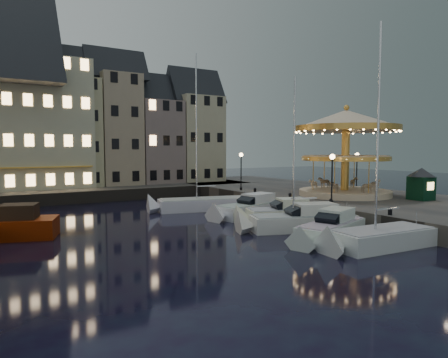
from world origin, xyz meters
TOP-DOWN VIEW (x-y plane):
  - ground at (0.00, 0.00)m, footprint 160.00×160.00m
  - quay_east at (14.00, 6.00)m, footprint 16.00×56.00m
  - quay_north at (-8.00, 28.00)m, footprint 44.00×12.00m
  - quaywall_e at (6.00, 6.00)m, footprint 0.15×44.00m
  - quaywall_n at (-6.00, 22.00)m, footprint 48.00×0.15m
  - streetlamp_b at (7.20, 1.00)m, footprint 0.44×0.44m
  - streetlamp_c at (7.20, 14.50)m, footprint 0.44×0.44m
  - streetlamp_d at (18.50, 8.00)m, footprint 0.44×0.44m
  - bollard_a at (6.60, -5.00)m, footprint 0.30×0.30m
  - bollard_b at (6.60, 0.50)m, footprint 0.30×0.30m
  - bollard_c at (6.60, 5.50)m, footprint 0.30×0.30m
  - bollard_d at (6.60, 11.00)m, footprint 0.30×0.30m
  - townhouse_nb at (-14.05, 30.00)m, footprint 6.16×8.00m
  - townhouse_nc at (-8.00, 30.00)m, footprint 6.82×8.00m
  - townhouse_nd at (-2.25, 30.00)m, footprint 5.50×8.00m
  - townhouse_ne at (3.20, 30.00)m, footprint 6.16×8.00m
  - townhouse_nf at (9.25, 30.00)m, footprint 6.82×8.00m
  - hotel_corner at (-14.00, 30.00)m, footprint 17.60×9.00m
  - motorboat_a at (2.20, -7.28)m, footprint 7.63×3.05m
  - motorboat_b at (1.40, -4.30)m, footprint 7.30×4.16m
  - motorboat_c at (1.84, -0.89)m, footprint 8.60×4.85m
  - motorboat_d at (2.55, 2.14)m, footprint 6.87×4.12m
  - motorboat_e at (2.17, 5.80)m, footprint 8.04×3.77m
  - motorboat_f at (0.27, 11.28)m, footprint 10.06×4.82m
  - carousel at (13.07, 4.84)m, footprint 10.16×10.16m
  - ticket_kiosk at (16.25, -1.14)m, footprint 2.81×2.81m

SIDE VIEW (x-z plane):
  - ground at x=0.00m, z-range 0.00..0.00m
  - motorboat_f at x=0.27m, z-range -6.16..7.22m
  - motorboat_a at x=2.20m, z-range -5.80..6.88m
  - motorboat_d at x=2.55m, z-range -0.44..1.71m
  - motorboat_b at x=1.40m, z-range -0.44..1.71m
  - motorboat_e at x=2.17m, z-range -0.43..1.72m
  - quay_east at x=14.00m, z-range 0.00..1.30m
  - quay_north at x=-8.00m, z-range 0.00..1.30m
  - quaywall_e at x=6.00m, z-range 0.00..1.30m
  - quaywall_n at x=-6.00m, z-range 0.00..1.30m
  - motorboat_c at x=1.84m, z-range -5.11..6.46m
  - bollard_a at x=6.60m, z-range 1.32..1.89m
  - bollard_b at x=6.60m, z-range 1.32..1.89m
  - bollard_c at x=6.60m, z-range 1.32..1.89m
  - bollard_d at x=6.60m, z-range 1.32..1.89m
  - ticket_kiosk at x=16.25m, z-range 1.61..4.90m
  - streetlamp_b at x=7.20m, z-range 1.93..6.10m
  - streetlamp_c at x=7.20m, z-range 1.93..6.10m
  - streetlamp_d at x=18.50m, z-range 1.93..6.10m
  - carousel at x=13.07m, z-range 2.71..11.60m
  - townhouse_ne at x=3.20m, z-range 1.38..14.18m
  - townhouse_nb at x=-14.05m, z-range 1.38..15.18m
  - townhouse_nf at x=9.25m, z-range 1.38..15.18m
  - townhouse_nc at x=-8.00m, z-range 1.38..16.18m
  - townhouse_nd at x=-2.25m, z-range 1.38..17.18m
  - hotel_corner at x=-14.00m, z-range 1.38..18.18m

